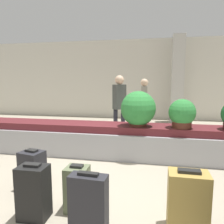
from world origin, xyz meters
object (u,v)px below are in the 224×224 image
(suitcase_6, at_px, (77,189))
(traveler_0, at_px, (119,102))
(traveler_1, at_px, (144,101))
(suitcase_4, at_px, (34,192))
(suitcase_0, at_px, (89,207))
(pillar, at_px, (178,79))
(suitcase_3, at_px, (188,202))
(potted_plant_2, at_px, (182,114))
(potted_plant_1, at_px, (138,109))
(suitcase_8, at_px, (32,170))

(suitcase_6, height_order, traveler_0, traveler_0)
(traveler_1, bearing_deg, suitcase_4, -14.46)
(suitcase_0, relative_size, suitcase_4, 1.07)
(pillar, xyz_separation_m, suitcase_6, (-1.67, -6.17, -1.33))
(suitcase_3, distance_m, suitcase_6, 1.22)
(pillar, bearing_deg, suitcase_0, -101.97)
(suitcase_4, distance_m, potted_plant_2, 2.86)
(suitcase_0, relative_size, potted_plant_2, 1.24)
(suitcase_4, xyz_separation_m, potted_plant_1, (0.97, 2.16, 0.68))
(traveler_0, bearing_deg, suitcase_3, 63.33)
(pillar, distance_m, traveler_0, 3.39)
(traveler_0, bearing_deg, potted_plant_1, 66.39)
(potted_plant_2, bearing_deg, suitcase_0, -115.14)
(pillar, distance_m, suitcase_6, 6.53)
(traveler_1, bearing_deg, potted_plant_1, -2.43)
(suitcase_4, bearing_deg, potted_plant_1, 64.87)
(suitcase_8, xyz_separation_m, potted_plant_1, (1.35, 1.56, 0.70))
(suitcase_0, bearing_deg, suitcase_6, 125.40)
(suitcase_6, distance_m, potted_plant_1, 2.13)
(potted_plant_1, height_order, potted_plant_2, potted_plant_1)
(suitcase_3, bearing_deg, traveler_0, 110.66)
(suitcase_0, xyz_separation_m, potted_plant_1, (0.28, 2.36, 0.66))
(pillar, bearing_deg, suitcase_3, -94.15)
(suitcase_3, relative_size, potted_plant_2, 1.19)
(pillar, xyz_separation_m, traveler_1, (-1.12, -1.82, -0.65))
(suitcase_6, relative_size, potted_plant_1, 0.82)
(suitcase_0, distance_m, traveler_0, 3.82)
(suitcase_8, bearing_deg, pillar, 79.06)
(suitcase_3, bearing_deg, potted_plant_2, 86.25)
(suitcase_0, distance_m, potted_plant_1, 2.46)
(suitcase_8, relative_size, traveler_0, 0.35)
(suitcase_4, height_order, potted_plant_2, potted_plant_2)
(potted_plant_2, distance_m, traveler_0, 1.99)
(traveler_0, bearing_deg, pillar, -167.62)
(suitcase_3, bearing_deg, suitcase_4, -175.53)
(pillar, relative_size, potted_plant_2, 5.88)
(potted_plant_1, bearing_deg, pillar, 75.26)
(potted_plant_2, bearing_deg, suitcase_4, -129.86)
(suitcase_4, distance_m, potted_plant_1, 2.46)
(suitcase_4, relative_size, traveler_1, 0.39)
(pillar, distance_m, suitcase_8, 6.45)
(suitcase_0, xyz_separation_m, traveler_0, (-0.31, 3.75, 0.67))
(potted_plant_1, relative_size, traveler_0, 0.41)
(potted_plant_2, relative_size, traveler_0, 0.33)
(suitcase_8, bearing_deg, suitcase_6, -12.75)
(suitcase_8, bearing_deg, potted_plant_1, 61.18)
(potted_plant_1, bearing_deg, suitcase_0, -96.82)
(suitcase_0, bearing_deg, suitcase_3, 21.24)
(traveler_1, bearing_deg, traveler_0, -31.98)
(suitcase_0, relative_size, suitcase_8, 1.16)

